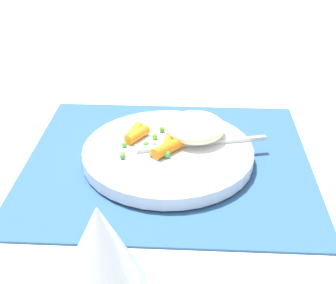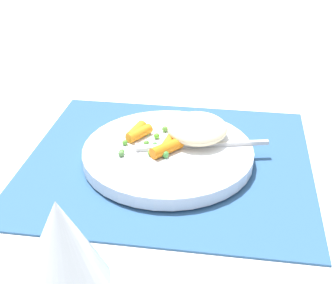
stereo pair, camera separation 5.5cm
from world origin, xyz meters
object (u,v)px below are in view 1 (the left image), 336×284
object	(u,v)px
plate	(168,153)
carrot_portion	(153,140)
wine_glass	(101,257)
rice_mound	(195,127)
fork	(188,144)

from	to	relation	value
plate	carrot_portion	bearing A→B (deg)	-22.88
wine_glass	rice_mound	bearing A→B (deg)	-101.21
rice_mound	wine_glass	xyz separation A→B (m)	(0.07, 0.36, 0.08)
rice_mound	fork	world-z (taller)	rice_mound
carrot_portion	rice_mound	bearing A→B (deg)	-157.06
plate	fork	xyz separation A→B (m)	(-0.03, -0.01, 0.01)
plate	rice_mound	bearing A→B (deg)	-137.56
plate	wine_glass	distance (m)	0.34
rice_mound	carrot_portion	bearing A→B (deg)	22.94
carrot_portion	wine_glass	distance (m)	0.34
plate	carrot_portion	xyz separation A→B (m)	(0.02, -0.01, 0.02)
carrot_portion	fork	size ratio (longest dim) A/B	0.47
carrot_portion	fork	xyz separation A→B (m)	(-0.05, 0.00, -0.00)
fork	wine_glass	xyz separation A→B (m)	(0.06, 0.33, 0.09)
plate	wine_glass	xyz separation A→B (m)	(0.03, 0.32, 0.11)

